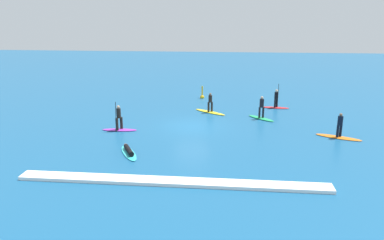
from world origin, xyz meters
TOP-DOWN VIEW (x-y plane):
  - ground_plane at (0.00, 0.00)m, footprint 120.00×120.00m
  - surfer_on_yellow_board at (1.15, 4.30)m, footprint 2.97×2.41m
  - surfer_on_orange_board at (10.39, -1.73)m, footprint 3.07×1.91m
  - surfer_on_teal_board at (-3.28, -6.19)m, footprint 1.92×2.83m
  - surfer_on_red_board at (7.04, 6.56)m, footprint 2.47×0.95m
  - surfer_on_green_board at (5.42, 2.69)m, footprint 2.27×2.24m
  - surfer_on_purple_board at (-5.23, -1.57)m, footprint 2.58×0.79m
  - marker_buoy at (0.03, 10.07)m, footprint 0.43×0.43m
  - wave_crest at (0.00, -10.07)m, footprint 15.85×0.90m

SIDE VIEW (x-z plane):
  - ground_plane at x=0.00m, z-range 0.00..0.00m
  - wave_crest at x=0.00m, z-range 0.00..0.18m
  - surfer_on_teal_board at x=-3.28m, z-range -0.06..0.34m
  - marker_buoy at x=0.03m, z-range -0.45..0.91m
  - surfer_on_yellow_board at x=1.15m, z-range -0.47..1.27m
  - surfer_on_orange_board at x=10.39m, z-range -0.42..1.34m
  - surfer_on_green_board at x=5.42m, z-range -0.42..1.46m
  - surfer_on_red_board at x=7.04m, z-range -0.61..1.66m
  - surfer_on_purple_board at x=-5.23m, z-range -0.57..1.64m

